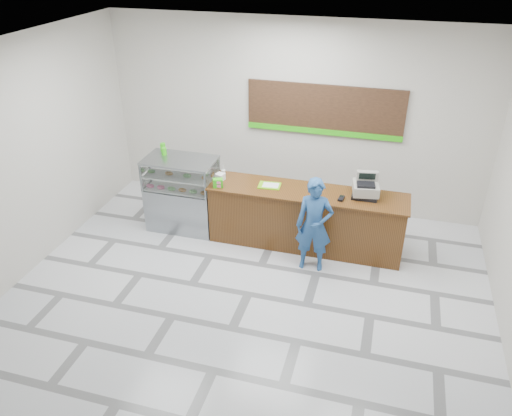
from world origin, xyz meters
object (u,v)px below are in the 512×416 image
(display_case, at_px, (182,193))
(customer, at_px, (314,225))
(sales_counter, at_px, (306,218))
(serving_tray, at_px, (270,186))
(cash_register, at_px, (366,188))

(display_case, relative_size, customer, 0.86)
(sales_counter, bearing_deg, serving_tray, 178.68)
(customer, bearing_deg, serving_tray, 140.19)
(cash_register, xyz_separation_m, serving_tray, (-1.55, -0.08, -0.13))
(display_case, bearing_deg, customer, -13.75)
(sales_counter, distance_m, serving_tray, 0.82)
(serving_tray, bearing_deg, cash_register, -1.59)
(cash_register, bearing_deg, display_case, 172.55)
(customer, bearing_deg, display_case, 161.75)
(sales_counter, relative_size, customer, 2.10)
(sales_counter, height_order, customer, customer)
(display_case, distance_m, customer, 2.53)
(serving_tray, bearing_deg, sales_counter, -6.02)
(cash_register, distance_m, customer, 1.05)
(cash_register, distance_m, serving_tray, 1.56)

